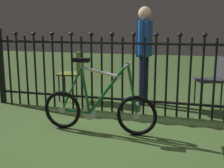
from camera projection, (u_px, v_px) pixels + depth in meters
The scene contains 6 objects.
ground_plane at pixel (114, 132), 3.55m from camera, with size 20.00×20.00×0.00m, color #3A5627.
iron_fence at pixel (125, 71), 4.21m from camera, with size 4.44×0.07×1.24m.
bicycle at pixel (98, 107), 3.50m from camera, with size 1.44×0.40×0.91m.
chair_charcoal at pixel (213, 76), 4.54m from camera, with size 0.50×0.49×0.82m.
chair_olive at pixel (74, 70), 5.01m from camera, with size 0.44×0.43×0.86m.
person_visitor at pixel (144, 47), 4.67m from camera, with size 0.22×0.47×1.59m.
Camera 1 is at (0.91, -3.24, 1.28)m, focal length 46.11 mm.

